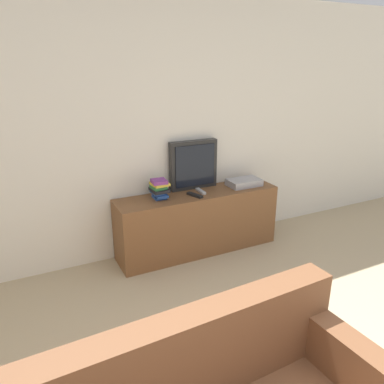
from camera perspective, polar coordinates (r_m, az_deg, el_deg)
wall_back at (r=3.78m, az=-8.30°, el=8.98°), size 9.00×0.06×2.60m
tv_stand at (r=4.03m, az=0.90°, el=-4.59°), size 1.76×0.42×0.66m
television at (r=3.99m, az=0.23°, el=4.16°), size 0.53×0.09×0.52m
book_stack at (r=3.75m, az=-5.03°, el=0.52°), size 0.18×0.21×0.20m
remote_on_stand at (r=3.93m, az=1.33°, el=0.14°), size 0.04×0.18×0.02m
remote_secondary at (r=3.81m, az=0.44°, el=-0.48°), size 0.11×0.20×0.02m
set_top_box at (r=4.17m, az=7.93°, el=1.46°), size 0.36×0.23×0.07m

